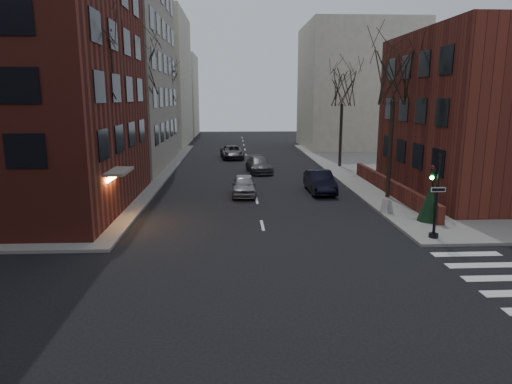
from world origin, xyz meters
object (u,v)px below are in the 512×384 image
Objects in this scene: tree_left_b at (140,69)px; tree_left_c at (166,85)px; tree_right_a at (395,76)px; car_lane_far at (232,152)px; traffic_signal at (435,202)px; car_lane_silver at (244,185)px; streetlamp_far at (175,119)px; evergreen_shrub at (430,203)px; tree_right_b at (343,88)px; tree_left_a at (95,63)px; parked_sedan at (320,182)px; car_lane_gray at (259,165)px; sandwich_board at (387,206)px; streetlamp_near at (140,132)px.

tree_left_b is 14.03m from tree_left_c.
tree_right_a reaches higher than car_lane_far.
tree_right_a reaches higher than traffic_signal.
tree_left_c reaches higher than car_lane_silver.
car_lane_far is at bearing -22.57° from streetlamp_far.
tree_left_c and tree_right_a have the same top height.
car_lane_silver is at bearing -37.96° from tree_left_b.
tree_right_b is at bearing 90.60° from evergreen_shrub.
tree_left_a is (-16.74, 5.01, 6.56)m from traffic_signal.
tree_left_a is 1.12× the size of tree_right_b.
streetlamp_far is 1.22× the size of car_lane_far.
streetlamp_far reaches higher than parked_sedan.
car_lane_gray is at bearing -54.27° from streetlamp_far.
tree_right_a reaches higher than car_lane_silver.
tree_left_a reaches higher than streetlamp_far.
tree_left_c is 2.06× the size of parked_sedan.
tree_right_a is 1.90× the size of car_lane_far.
tree_right_b reaches higher than evergreen_shrub.
tree_right_b is (17.60, -8.00, -0.44)m from tree_left_c.
car_lane_gray is (1.60, 9.73, -0.01)m from car_lane_silver.
streetlamp_far is at bearing 119.69° from parked_sedan.
traffic_signal is at bearing -77.68° from car_lane_far.
tree_left_b is at bearing 155.56° from tree_right_a.
tree_left_c reaches higher than streetlamp_far.
tree_left_b is at bearing -167.28° from car_lane_gray.
evergreen_shrub reaches higher than sandwich_board.
tree_right_a is at bearing 84.53° from traffic_signal.
car_lane_gray is (9.60, -10.51, -7.33)m from tree_left_c.
sandwich_board is (8.10, -6.06, -0.16)m from car_lane_silver.
tree_left_a is at bearing -134.36° from tree_right_b.
streetlamp_near is 20.17m from evergreen_shrub.
car_lane_silver is 9.86m from car_lane_gray.
tree_right_b is at bearing 87.85° from traffic_signal.
tree_left_a is 2.15× the size of car_lane_gray.
tree_left_c is at bearing -106.70° from streetlamp_far.
sandwich_board is (8.97, -25.59, -0.16)m from car_lane_far.
car_lane_gray is (-3.86, 9.08, -0.08)m from parked_sedan.
traffic_signal is at bearing -45.46° from tree_left_b.
streetlamp_near is (-17.00, -10.00, -3.35)m from tree_right_b.
streetlamp_far is (0.60, 2.00, -3.79)m from tree_left_c.
parked_sedan is (12.86, -1.59, -3.46)m from streetlamp_near.
evergreen_shrub reaches higher than car_lane_silver.
parked_sedan is at bearing -74.25° from car_lane_gray.
sandwich_board is 2.52m from evergreen_shrub.
streetlamp_near is at bearing -88.09° from tree_left_c.
evergreen_shrub is at bearing -37.74° from car_lane_silver.
tree_left_c is 19.34m from tree_right_b.
streetlamp_near is (-17.00, 4.00, -3.79)m from tree_right_a.
traffic_signal is at bearing -50.13° from car_lane_silver.
parked_sedan is (13.46, -5.59, -8.14)m from tree_left_b.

